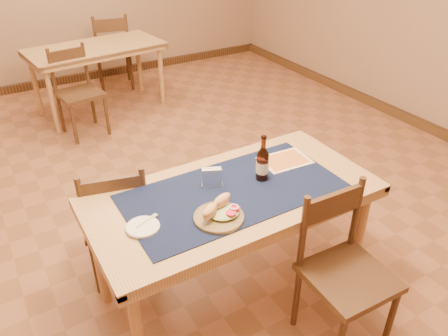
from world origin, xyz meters
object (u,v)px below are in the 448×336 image
sandwich_plate (220,213)px  beer_bottle (262,164)px  back_table (96,53)px  chair_main_far (117,218)px  main_table (233,204)px  napkin_holder (212,177)px  chair_main_near (344,269)px

sandwich_plate → beer_bottle: beer_bottle is taller
sandwich_plate → beer_bottle: size_ratio=0.94×
back_table → chair_main_far: bearing=-104.6°
main_table → back_table: bearing=87.1°
main_table → napkin_holder: 0.19m
chair_main_far → napkin_holder: chair_main_far is taller
sandwich_plate → back_table: bearing=84.1°
back_table → chair_main_near: chair_main_near is taller
main_table → chair_main_far: chair_main_far is taller
chair_main_near → napkin_holder: size_ratio=7.11×
chair_main_near → main_table: bearing=121.2°
chair_main_near → napkin_holder: bearing=121.5°
main_table → beer_bottle: size_ratio=5.86×
chair_main_far → chair_main_near: 1.37m
back_table → chair_main_far: (-0.70, -2.68, -0.22)m
sandwich_plate → main_table: bearing=42.5°
chair_main_far → beer_bottle: (0.74, -0.47, 0.41)m
napkin_holder → sandwich_plate: bearing=-112.0°
back_table → sandwich_plate: (-0.35, -3.34, 0.11)m
main_table → chair_main_near: 0.69m
chair_main_far → chair_main_near: chair_main_near is taller
napkin_holder → beer_bottle: bearing=-18.0°
chair_main_near → sandwich_plate: (-0.53, 0.39, 0.31)m
beer_bottle → napkin_holder: beer_bottle is taller
sandwich_plate → beer_bottle: 0.44m
beer_bottle → chair_main_far: bearing=147.9°
chair_main_far → beer_bottle: bearing=-32.1°
chair_main_far → napkin_holder: size_ratio=6.79×
napkin_holder → chair_main_near: bearing=-58.5°
beer_bottle → napkin_holder: 0.30m
chair_main_far → beer_bottle: 0.97m
main_table → beer_bottle: bearing=5.8°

